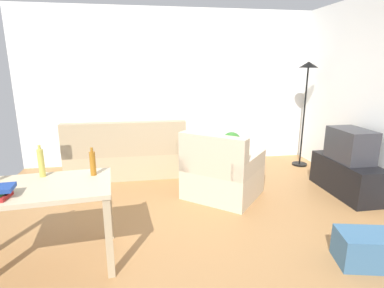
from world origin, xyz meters
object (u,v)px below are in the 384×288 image
(torchiere_lamp, at_px, (307,86))
(storage_box, at_px, (365,249))
(tv_stand, at_px, (346,177))
(armchair, at_px, (221,174))
(bottle_squat, at_px, (41,163))
(bottle_amber, at_px, (93,163))
(couch, at_px, (127,156))
(potted_plant, at_px, (231,145))
(desk, at_px, (39,198))
(tv, at_px, (351,145))

(torchiere_lamp, relative_size, storage_box, 3.77)
(tv_stand, height_order, armchair, armchair)
(bottle_squat, bearing_deg, storage_box, -13.78)
(armchair, relative_size, bottle_amber, 4.61)
(couch, xyz_separation_m, potted_plant, (1.87, 0.31, 0.02))
(potted_plant, bearing_deg, tv_stand, -53.93)
(couch, height_order, bottle_amber, bottle_amber)
(torchiere_lamp, bearing_deg, tv_stand, -90.00)
(tv_stand, xyz_separation_m, bottle_amber, (-3.25, -0.80, 0.64))
(bottle_amber, bearing_deg, bottle_squat, 175.31)
(storage_box, bearing_deg, couch, 128.42)
(desk, bearing_deg, tv, 9.97)
(tv, distance_m, potted_plant, 2.04)
(tv_stand, relative_size, torchiere_lamp, 0.61)
(bottle_amber, bearing_deg, couch, 84.60)
(couch, xyz_separation_m, torchiere_lamp, (3.05, -0.04, 1.11))
(desk, bearing_deg, bottle_amber, 19.59)
(couch, bearing_deg, tv, 156.82)
(torchiere_lamp, relative_size, bottle_squat, 6.04)
(tv_stand, distance_m, bottle_squat, 3.84)
(potted_plant, relative_size, bottle_amber, 2.14)
(armchair, distance_m, bottle_squat, 2.24)
(desk, xyz_separation_m, bottle_squat, (-0.02, 0.24, 0.24))
(tv, distance_m, bottle_amber, 3.36)
(tv_stand, distance_m, tv, 0.46)
(tv, relative_size, bottle_squat, 2.00)
(armchair, bearing_deg, couch, -1.30)
(armchair, xyz_separation_m, bottle_amber, (-1.49, -0.98, 0.56))
(tv, height_order, storage_box, tv)
(couch, distance_m, torchiere_lamp, 3.25)
(storage_box, bearing_deg, bottle_squat, 166.22)
(armchair, xyz_separation_m, storage_box, (0.91, -1.64, -0.17))
(couch, xyz_separation_m, tv, (3.05, -1.31, 0.39))
(desk, bearing_deg, bottle_squat, 90.28)
(potted_plant, bearing_deg, bottle_squat, -136.62)
(tv, height_order, bottle_amber, bottle_amber)
(potted_plant, height_order, bottle_squat, bottle_squat)
(potted_plant, xyz_separation_m, storage_box, (0.33, -3.09, -0.18))
(storage_box, relative_size, bottle_squat, 1.60)
(bottle_squat, height_order, bottle_amber, bottle_squat)
(armchair, bearing_deg, bottle_squat, 65.65)
(potted_plant, bearing_deg, desk, -133.64)
(tv_stand, bearing_deg, bottle_amber, 103.89)
(bottle_squat, distance_m, bottle_amber, 0.46)
(desk, height_order, potted_plant, desk)
(tv, distance_m, bottle_squat, 3.79)
(bottle_squat, bearing_deg, desk, -84.45)
(tv_stand, xyz_separation_m, tv, (0.00, 0.00, 0.46))
(bottle_squat, bearing_deg, torchiere_lamp, 28.77)
(couch, relative_size, desk, 1.47)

